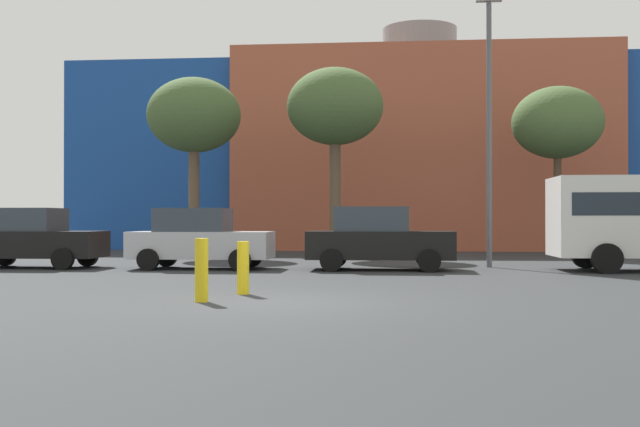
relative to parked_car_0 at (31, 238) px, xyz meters
The scene contains 11 objects.
ground_plane 12.85m from the parked_car_0, 44.69° to the right, with size 200.00×200.00×0.00m, color #2D3033.
building_backdrop 23.39m from the parked_car_0, 56.92° to the left, with size 35.45×11.77×11.86m.
parked_car_0 is the anchor object (origin of this frame).
parked_car_1 5.31m from the parked_car_0, ahead, with size 4.22×2.07×1.83m.
parked_car_2 10.70m from the parked_car_0, ahead, with size 4.30×2.11×1.86m.
bare_tree_0 20.54m from the parked_car_0, 27.42° to the left, with size 3.66×3.66×6.90m.
bare_tree_1 9.51m from the parked_car_0, 67.73° to the left, with size 3.77×3.77×7.22m.
bare_tree_2 12.81m from the parked_car_0, 41.46° to the left, with size 3.85×3.85×7.55m.
bollard_yellow_0 11.96m from the parked_car_0, 50.00° to the right, with size 0.24×0.24×1.15m, color yellow.
bollard_yellow_1 11.20m from the parked_car_0, 43.26° to the right, with size 0.24×0.24×1.05m, color yellow.
street_lamp 14.74m from the parked_car_0, ahead, with size 0.80×0.24×8.52m.
Camera 1 is at (2.02, -13.80, 1.49)m, focal length 43.29 mm.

